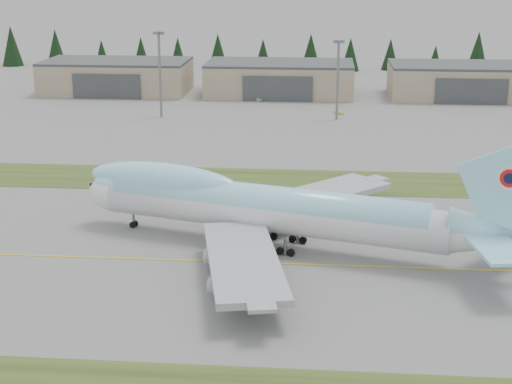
# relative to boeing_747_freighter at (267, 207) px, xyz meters

# --- Properties ---
(ground) EXTENTS (7000.00, 7000.00, 0.00)m
(ground) POSITION_rel_boeing_747_freighter_xyz_m (8.76, -7.48, -6.36)
(ground) COLOR #61615F
(ground) RESTS_ON ground
(grass_strip_far) EXTENTS (400.00, 18.00, 0.08)m
(grass_strip_far) POSITION_rel_boeing_747_freighter_xyz_m (8.76, 37.52, -6.36)
(grass_strip_far) COLOR #2A4117
(grass_strip_far) RESTS_ON ground
(taxiway_line_main) EXTENTS (400.00, 0.40, 0.02)m
(taxiway_line_main) POSITION_rel_boeing_747_freighter_xyz_m (8.76, -7.48, -6.36)
(taxiway_line_main) COLOR gold
(taxiway_line_main) RESTS_ON ground
(boeing_747_freighter) EXTENTS (73.11, 60.66, 19.29)m
(boeing_747_freighter) POSITION_rel_boeing_747_freighter_xyz_m (0.00, 0.00, 0.00)
(boeing_747_freighter) COLOR silver
(boeing_747_freighter) RESTS_ON ground
(hangar_left) EXTENTS (48.00, 26.60, 10.80)m
(hangar_left) POSITION_rel_boeing_747_freighter_xyz_m (-61.24, 142.41, -0.97)
(hangar_left) COLOR gray
(hangar_left) RESTS_ON ground
(hangar_center) EXTENTS (48.00, 26.60, 10.80)m
(hangar_center) POSITION_rel_boeing_747_freighter_xyz_m (-6.24, 142.41, -0.97)
(hangar_center) COLOR gray
(hangar_center) RESTS_ON ground
(hangar_right) EXTENTS (48.00, 26.60, 10.80)m
(hangar_right) POSITION_rel_boeing_747_freighter_xyz_m (53.76, 142.41, -0.97)
(hangar_right) COLOR gray
(hangar_right) RESTS_ON ground
(floodlight_masts) EXTENTS (152.51, 9.87, 24.04)m
(floodlight_masts) POSITION_rel_boeing_747_freighter_xyz_m (47.30, 102.13, 9.72)
(floodlight_masts) COLOR slate
(floodlight_masts) RESTS_ON ground
(service_vehicle_a) EXTENTS (3.13, 3.81, 1.22)m
(service_vehicle_a) POSITION_rel_boeing_747_freighter_xyz_m (-12.37, 129.21, -6.36)
(service_vehicle_a) COLOR silver
(service_vehicle_a) RESTS_ON ground
(service_vehicle_b) EXTENTS (3.32, 2.80, 1.07)m
(service_vehicle_b) POSITION_rel_boeing_747_freighter_xyz_m (12.88, 110.16, -6.36)
(service_vehicle_b) COLOR #B0C832
(service_vehicle_b) RESTS_ON ground
(conifer_belt) EXTENTS (273.24, 13.84, 16.60)m
(conifer_belt) POSITION_rel_boeing_747_freighter_xyz_m (-2.36, 204.59, 0.59)
(conifer_belt) COLOR black
(conifer_belt) RESTS_ON ground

